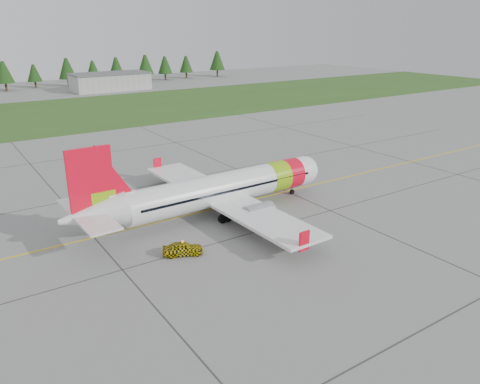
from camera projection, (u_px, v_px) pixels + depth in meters
ground at (261, 231)px, 48.81m from camera, size 320.00×320.00×0.00m
aircraft at (220, 190)px, 52.50m from camera, size 32.21×29.58×9.76m
follow_me_car at (182, 236)px, 43.06m from camera, size 1.76×1.88×3.74m
grass_strip at (61, 114)px, 113.01m from camera, size 320.00×50.00×0.03m
taxi_guideline at (221, 207)px, 55.07m from camera, size 120.00×0.25×0.02m
hangar_east at (110, 82)px, 153.40m from camera, size 24.00×12.00×5.20m
treeline at (16, 74)px, 155.18m from camera, size 160.00×8.00×10.00m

